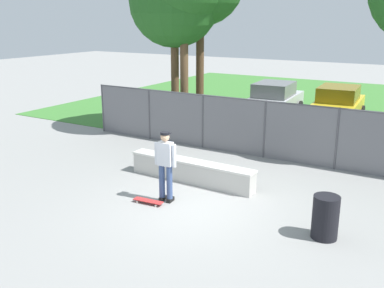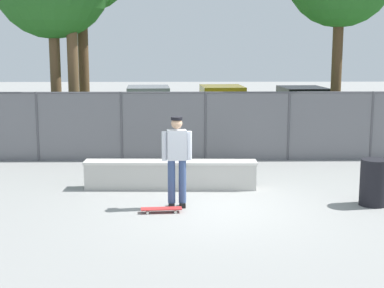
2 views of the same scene
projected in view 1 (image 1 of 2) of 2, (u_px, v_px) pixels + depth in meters
ground_plane at (191, 207)px, 10.96m from camera, size 80.00×80.00×0.00m
grass_strip at (336, 107)px, 23.42m from camera, size 26.17×20.00×0.02m
concrete_ledge at (191, 171)px, 12.59m from camera, size 3.92×0.58×0.64m
skateboarder at (165, 163)px, 11.05m from camera, size 0.60×0.33×1.84m
skateboard at (148, 201)px, 11.16m from camera, size 0.81×0.26×0.09m
chainlink_fence at (265, 127)px, 14.62m from camera, size 14.24×0.07×1.95m
tree_near_left at (174, 2)px, 16.93m from camera, size 3.51×3.51×6.92m
car_silver at (274, 100)px, 20.80m from camera, size 2.22×4.31×1.66m
car_yellow at (338, 104)px, 19.63m from camera, size 2.22×4.31×1.66m
trash_bin at (325, 217)px, 9.32m from camera, size 0.56×0.56×0.95m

